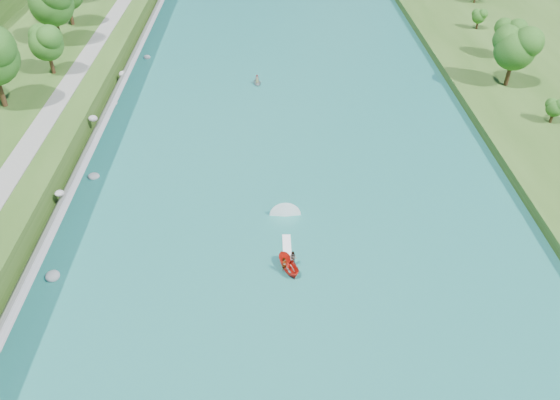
{
  "coord_description": "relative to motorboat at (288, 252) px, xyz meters",
  "views": [
    {
      "loc": [
        -2.59,
        -38.17,
        39.06
      ],
      "look_at": [
        -1.31,
        10.47,
        2.5
      ],
      "focal_mm": 35.0,
      "sensor_mm": 36.0,
      "label": 1
    }
  ],
  "objects": [
    {
      "name": "ground",
      "position": [
        0.68,
        -3.9,
        -0.67
      ],
      "size": [
        260.0,
        260.0,
        0.0
      ],
      "primitive_type": "plane",
      "color": "#2D5119",
      "rests_on": "ground"
    },
    {
      "name": "river_water",
      "position": [
        0.68,
        16.1,
        -0.62
      ],
      "size": [
        55.0,
        240.0,
        0.1
      ],
      "primitive_type": "cube",
      "color": "#1A6462",
      "rests_on": "ground"
    },
    {
      "name": "riprap_bank",
      "position": [
        -25.17,
        15.49,
        1.13
      ],
      "size": [
        4.35,
        236.0,
        4.26
      ],
      "color": "slate",
      "rests_on": "ground"
    },
    {
      "name": "riverside_path",
      "position": [
        -31.82,
        16.1,
        2.88
      ],
      "size": [
        3.0,
        200.0,
        0.1
      ],
      "primitive_type": "cube",
      "color": "gray",
      "rests_on": "berm_west"
    },
    {
      "name": "trees_east",
      "position": [
        38.46,
        33.64,
        5.15
      ],
      "size": [
        13.54,
        139.14,
        11.17
      ],
      "color": "#204512",
      "rests_on": "berm_east"
    },
    {
      "name": "motorboat",
      "position": [
        0.0,
        0.0,
        0.0
      ],
      "size": [
        3.6,
        18.69,
        1.98
      ],
      "rotation": [
        0.0,
        0.0,
        3.54
      ],
      "color": "red",
      "rests_on": "river_water"
    },
    {
      "name": "raft",
      "position": [
        -3.5,
        41.99,
        -0.21
      ],
      "size": [
        2.11,
        2.7,
        1.6
      ],
      "rotation": [
        0.0,
        0.0,
        0.15
      ],
      "color": "gray",
      "rests_on": "river_water"
    }
  ]
}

